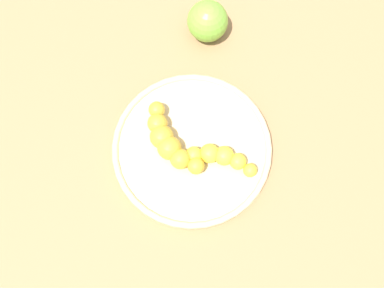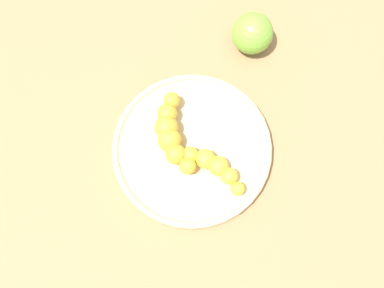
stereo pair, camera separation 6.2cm
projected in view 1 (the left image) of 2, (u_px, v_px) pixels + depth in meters
name	position (u px, v px, depth m)	size (l,w,h in m)	color
ground_plane	(192.00, 151.00, 0.66)	(2.40, 2.40, 0.00)	#936D47
fruit_bowl	(192.00, 149.00, 0.65)	(0.25, 0.25, 0.02)	#D1B784
banana_spotted	(168.00, 141.00, 0.63)	(0.07, 0.12, 0.04)	gold
banana_yellow	(216.00, 157.00, 0.62)	(0.12, 0.06, 0.03)	yellow
apple_green	(208.00, 21.00, 0.69)	(0.07, 0.07, 0.07)	#72B238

